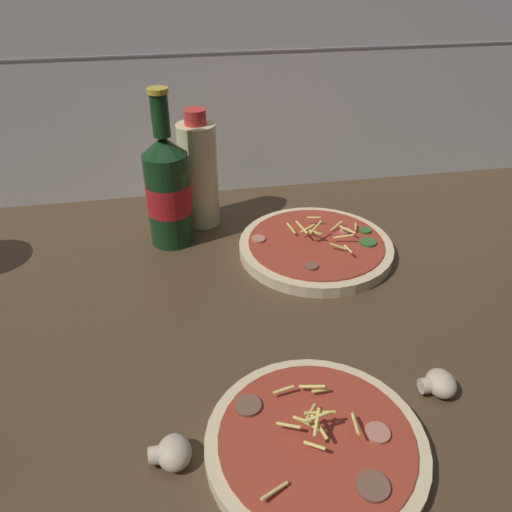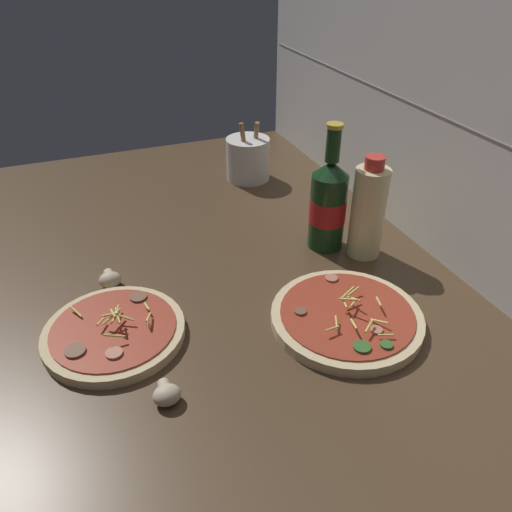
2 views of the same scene
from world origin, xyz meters
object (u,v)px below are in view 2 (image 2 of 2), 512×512
oil_bottle (368,211)px  mushroom_right (167,394)px  mushroom_left (110,279)px  pizza_far (346,317)px  beer_bottle (328,204)px  utensil_crock (248,159)px  pizza_near (114,332)px

oil_bottle → mushroom_right: 53.13cm
mushroom_left → mushroom_right: 31.43cm
pizza_far → beer_bottle: size_ratio=0.98×
beer_bottle → mushroom_left: size_ratio=6.08×
beer_bottle → oil_bottle: 8.18cm
pizza_far → utensil_crock: utensil_crock is taller
pizza_far → mushroom_right: pizza_far is taller
pizza_near → mushroom_left: (-14.77, 1.35, 0.43)cm
pizza_near → oil_bottle: 53.11cm
oil_bottle → utensil_crock: size_ratio=1.35×
pizza_far → utensil_crock: bearing=175.1°
mushroom_left → beer_bottle: bearing=87.5°
utensil_crock → pizza_far: bearing=-4.9°
utensil_crock → mushroom_right: bearing=-29.3°
pizza_far → utensil_crock: 61.89cm
pizza_far → mushroom_right: size_ratio=6.04×
mushroom_left → utensil_crock: (-35.88, 41.40, 4.17)cm
pizza_near → mushroom_right: bearing=17.1°
pizza_near → pizza_far: (10.86, 37.52, 0.06)cm
pizza_near → beer_bottle: size_ratio=0.88×
mushroom_right → pizza_near: bearing=-162.9°
pizza_far → pizza_near: bearing=-106.1°
pizza_near → utensil_crock: utensil_crock is taller
beer_bottle → mushroom_left: (-1.92, -44.61, -8.40)cm
pizza_near → beer_bottle: (-12.85, 45.96, 8.84)cm
pizza_near → oil_bottle: oil_bottle is taller
pizza_near → beer_bottle: beer_bottle is taller
mushroom_left → mushroom_right: size_ratio=1.02×
pizza_far → oil_bottle: (-18.06, 14.37, 8.69)cm
pizza_far → oil_bottle: oil_bottle is taller
beer_bottle → pizza_near: bearing=-74.4°
pizza_far → oil_bottle: bearing=141.5°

